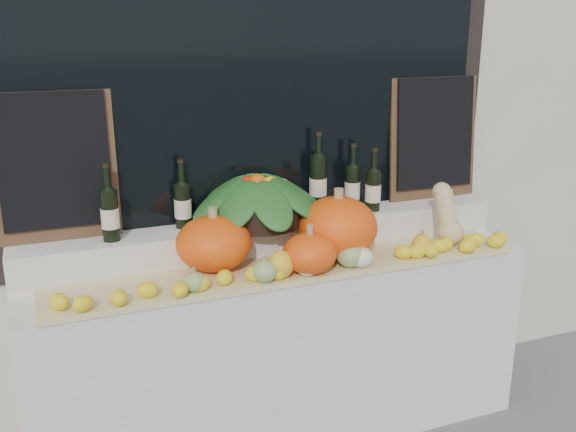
{
  "coord_description": "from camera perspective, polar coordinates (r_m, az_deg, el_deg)",
  "views": [
    {
      "loc": [
        -0.98,
        -1.01,
        1.93
      ],
      "look_at": [
        0.0,
        1.45,
        1.12
      ],
      "focal_mm": 40.0,
      "sensor_mm": 36.0,
      "label": 1
    }
  ],
  "objects": [
    {
      "name": "chalkboard_right",
      "position": [
        3.39,
        12.86,
        6.95
      ],
      "size": [
        0.5,
        0.08,
        0.62
      ],
      "rotation": [
        -0.07,
        0.0,
        0.0
      ],
      "color": "#4C331E",
      "rests_on": "rear_tier"
    },
    {
      "name": "wine_bottle_tall",
      "position": [
        3.07,
        2.69,
        2.89
      ],
      "size": [
        0.08,
        0.08,
        0.39
      ],
      "color": "black",
      "rests_on": "rear_tier"
    },
    {
      "name": "pumpkin_center",
      "position": [
        2.7,
        1.94,
        -3.32
      ],
      "size": [
        0.29,
        0.29,
        0.17
      ],
      "primitive_type": "ellipsoid",
      "rotation": [
        0.0,
        0.0,
        -0.29
      ],
      "color": "#F8520D",
      "rests_on": "straw_bedding"
    },
    {
      "name": "produce_bowl",
      "position": [
        2.93,
        -2.69,
        1.58
      ],
      "size": [
        0.66,
        0.66,
        0.24
      ],
      "color": "black",
      "rests_on": "rear_tier"
    },
    {
      "name": "wine_bottle_near_left",
      "position": [
        2.89,
        -9.34,
        0.97
      ],
      "size": [
        0.08,
        0.08,
        0.31
      ],
      "color": "black",
      "rests_on": "rear_tier"
    },
    {
      "name": "butternut_squash",
      "position": [
        3.15,
        13.96,
        -0.14
      ],
      "size": [
        0.13,
        0.2,
        0.29
      ],
      "color": "#D6AD7E",
      "rests_on": "straw_bedding"
    },
    {
      "name": "straw_bedding",
      "position": [
        2.8,
        0.38,
        -4.73
      ],
      "size": [
        2.1,
        0.32,
        0.02
      ],
      "primitive_type": "cube",
      "color": "tan",
      "rests_on": "display_sill"
    },
    {
      "name": "wine_bottle_far_left",
      "position": [
        2.78,
        -15.55,
        0.14
      ],
      "size": [
        0.08,
        0.08,
        0.33
      ],
      "color": "black",
      "rests_on": "rear_tier"
    },
    {
      "name": "lemon_heap",
      "position": [
        2.69,
        1.26,
        -4.66
      ],
      "size": [
        2.2,
        0.16,
        0.06
      ],
      "primitive_type": null,
      "color": "yellow",
      "rests_on": "straw_bedding"
    },
    {
      "name": "wine_bottle_far_right",
      "position": [
        3.14,
        7.57,
        2.32
      ],
      "size": [
        0.08,
        0.08,
        0.31
      ],
      "color": "black",
      "rests_on": "rear_tier"
    },
    {
      "name": "pumpkin_left",
      "position": [
        2.75,
        -6.61,
        -2.41
      ],
      "size": [
        0.38,
        0.38,
        0.24
      ],
      "primitive_type": "ellipsoid",
      "rotation": [
        0.0,
        0.0,
        0.18
      ],
      "color": "#F8520D",
      "rests_on": "straw_bedding"
    },
    {
      "name": "chalkboard_left",
      "position": [
        2.81,
        -20.06,
        4.34
      ],
      "size": [
        0.5,
        0.08,
        0.62
      ],
      "rotation": [
        -0.07,
        0.0,
        0.0
      ],
      "color": "#4C331E",
      "rests_on": "rear_tier"
    },
    {
      "name": "display_sill",
      "position": [
        3.1,
        -0.52,
        -11.72
      ],
      "size": [
        2.3,
        0.55,
        0.88
      ],
      "primitive_type": "cube",
      "color": "silver",
      "rests_on": "ground"
    },
    {
      "name": "pumpkin_right",
      "position": [
        2.88,
        4.46,
        -1.0
      ],
      "size": [
        0.36,
        0.36,
        0.28
      ],
      "primitive_type": "ellipsoid",
      "rotation": [
        0.0,
        0.0,
        -0.01
      ],
      "color": "#F8520D",
      "rests_on": "straw_bedding"
    },
    {
      "name": "decorative_gourds",
      "position": [
        2.72,
        2.88,
        -4.03
      ],
      "size": [
        1.15,
        0.14,
        0.14
      ],
      "color": "#2D691F",
      "rests_on": "straw_bedding"
    },
    {
      "name": "wine_bottle_near_right",
      "position": [
        3.15,
        5.74,
        2.57
      ],
      "size": [
        0.08,
        0.08,
        0.33
      ],
      "color": "black",
      "rests_on": "rear_tier"
    },
    {
      "name": "rear_tier",
      "position": [
        3.02,
        -1.57,
        -1.75
      ],
      "size": [
        2.3,
        0.25,
        0.16
      ],
      "primitive_type": "cube",
      "color": "silver",
      "rests_on": "display_sill"
    }
  ]
}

